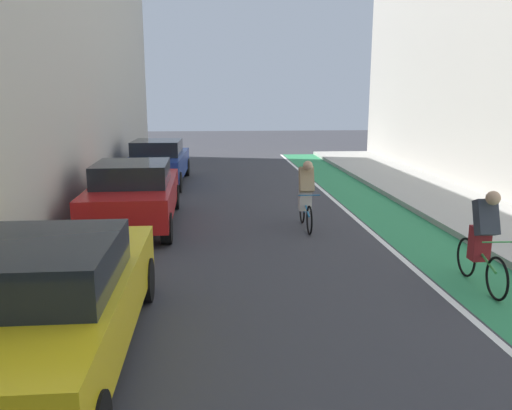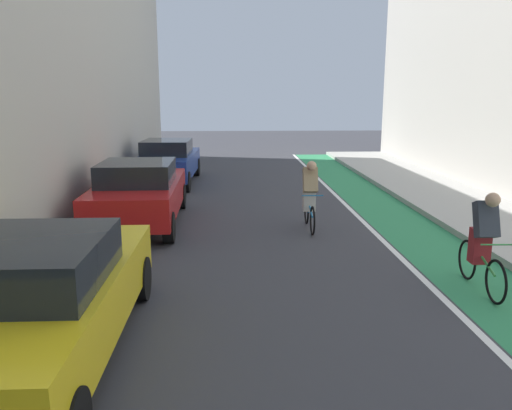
# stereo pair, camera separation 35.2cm
# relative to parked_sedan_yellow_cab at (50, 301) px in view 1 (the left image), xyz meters

# --- Properties ---
(ground_plane) EXTENTS (72.49, 72.49, 0.00)m
(ground_plane) POSITION_rel_parked_sedan_yellow_cab_xyz_m (3.03, 2.32, -0.79)
(ground_plane) COLOR #38383D
(bike_lane_paint) EXTENTS (1.60, 32.95, 0.00)m
(bike_lane_paint) POSITION_rel_parked_sedan_yellow_cab_xyz_m (6.31, 4.32, -0.78)
(bike_lane_paint) COLOR #2D8451
(bike_lane_paint) RESTS_ON ground
(lane_divider_stripe) EXTENTS (0.12, 32.95, 0.00)m
(lane_divider_stripe) POSITION_rel_parked_sedan_yellow_cab_xyz_m (5.41, 4.32, -0.78)
(lane_divider_stripe) COLOR white
(lane_divider_stripe) RESTS_ON ground
(parked_sedan_yellow_cab) EXTENTS (1.84, 4.65, 1.53)m
(parked_sedan_yellow_cab) POSITION_rel_parked_sedan_yellow_cab_xyz_m (0.00, 0.00, 0.00)
(parked_sedan_yellow_cab) COLOR yellow
(parked_sedan_yellow_cab) RESTS_ON ground
(parked_sedan_red) EXTENTS (1.98, 4.48, 1.53)m
(parked_sedan_red) POSITION_rel_parked_sedan_yellow_cab_xyz_m (0.00, 6.48, -0.00)
(parked_sedan_red) COLOR red
(parked_sedan_red) RESTS_ON ground
(parked_sedan_blue) EXTENTS (1.96, 4.56, 1.53)m
(parked_sedan_blue) POSITION_rel_parked_sedan_yellow_cab_xyz_m (-0.00, 12.29, -0.00)
(parked_sedan_blue) COLOR navy
(parked_sedan_blue) RESTS_ON ground
(cyclist_trailing) EXTENTS (0.48, 1.72, 1.62)m
(cyclist_trailing) POSITION_rel_parked_sedan_yellow_cab_xyz_m (6.11, 1.95, 0.02)
(cyclist_trailing) COLOR black
(cyclist_trailing) RESTS_ON ground
(cyclist_far) EXTENTS (0.48, 1.70, 1.61)m
(cyclist_far) POSITION_rel_parked_sedan_yellow_cab_xyz_m (3.97, 5.87, 0.06)
(cyclist_far) COLOR black
(cyclist_far) RESTS_ON ground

